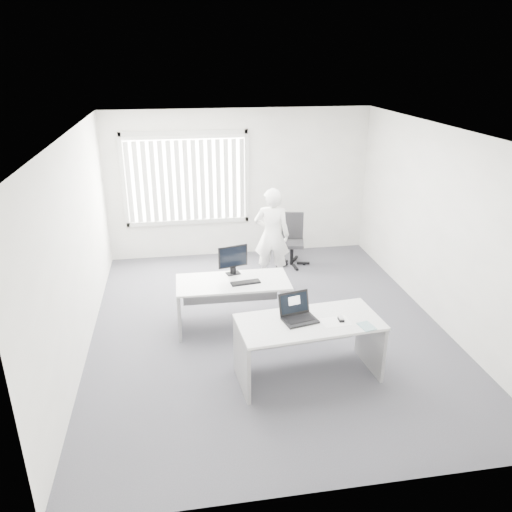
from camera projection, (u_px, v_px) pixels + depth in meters
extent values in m
plane|color=#56575E|center=(268.00, 327.00, 7.29)|extent=(6.00, 6.00, 0.00)
cube|color=white|center=(239.00, 184.00, 9.51)|extent=(5.00, 0.02, 2.80)
cube|color=white|center=(338.00, 361.00, 4.02)|extent=(5.00, 0.02, 2.80)
cube|color=white|center=(77.00, 247.00, 6.39)|extent=(0.02, 6.00, 2.80)
cube|color=white|center=(440.00, 227.00, 7.14)|extent=(0.02, 6.00, 2.80)
cube|color=white|center=(270.00, 131.00, 6.24)|extent=(5.00, 6.00, 0.02)
cube|color=beige|center=(186.00, 179.00, 9.27)|extent=(2.32, 0.06, 1.76)
cube|color=silver|center=(309.00, 322.00, 5.90)|extent=(1.76, 0.95, 0.03)
cube|color=gray|center=(242.00, 360.00, 5.85)|extent=(0.11, 0.73, 0.74)
cube|color=gray|center=(370.00, 341.00, 6.24)|extent=(0.11, 0.73, 0.74)
cube|color=silver|center=(233.00, 282.00, 7.04)|extent=(1.60, 0.77, 0.03)
cube|color=gray|center=(179.00, 309.00, 7.07)|extent=(0.05, 0.69, 0.69)
cube|color=gray|center=(286.00, 301.00, 7.29)|extent=(0.05, 0.69, 0.69)
cylinder|color=black|center=(292.00, 263.00, 9.43)|extent=(0.66, 0.66, 0.07)
cylinder|color=black|center=(292.00, 254.00, 9.36)|extent=(0.06, 0.06, 0.42)
cube|color=black|center=(292.00, 244.00, 9.28)|extent=(0.51, 0.51, 0.06)
cube|color=black|center=(292.00, 225.00, 9.35)|extent=(0.41, 0.14, 0.51)
imported|color=white|center=(272.00, 235.00, 8.50)|extent=(0.69, 0.54, 1.66)
cube|color=white|center=(336.00, 322.00, 5.87)|extent=(0.34, 0.25, 0.00)
cube|color=silver|center=(367.00, 326.00, 5.76)|extent=(0.19, 0.23, 0.01)
cube|color=black|center=(246.00, 283.00, 6.97)|extent=(0.43, 0.19, 0.02)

